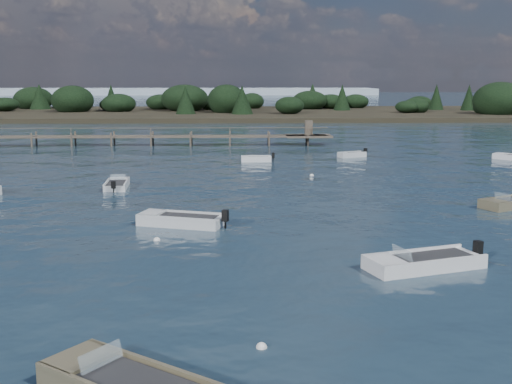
{
  "coord_description": "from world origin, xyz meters",
  "views": [
    {
      "loc": [
        -4.05,
        -22.32,
        7.67
      ],
      "look_at": [
        -2.89,
        14.0,
        1.0
      ],
      "focal_mm": 45.0,
      "sensor_mm": 36.0,
      "label": 1
    }
  ],
  "objects_px": {
    "dinghy_mid_white_a": "(424,265)",
    "tender_far_white": "(256,160)",
    "dinghy_mid_grey": "(181,222)",
    "dinghy_extra_b": "(117,186)",
    "tender_far_grey_b": "(352,156)",
    "jetty": "(73,137)"
  },
  "relations": [
    {
      "from": "tender_far_grey_b",
      "to": "dinghy_mid_grey",
      "type": "bearing_deg",
      "value": -116.81
    },
    {
      "from": "dinghy_extra_b",
      "to": "tender_far_grey_b",
      "type": "bearing_deg",
      "value": 39.92
    },
    {
      "from": "dinghy_mid_white_a",
      "to": "tender_far_white",
      "type": "bearing_deg",
      "value": 99.98
    },
    {
      "from": "dinghy_mid_white_a",
      "to": "dinghy_mid_grey",
      "type": "bearing_deg",
      "value": 142.92
    },
    {
      "from": "dinghy_mid_white_a",
      "to": "jetty",
      "type": "bearing_deg",
      "value": 118.86
    },
    {
      "from": "dinghy_mid_white_a",
      "to": "jetty",
      "type": "height_order",
      "value": "jetty"
    },
    {
      "from": "dinghy_extra_b",
      "to": "dinghy_mid_grey",
      "type": "xyz_separation_m",
      "value": [
        5.34,
        -11.3,
        0.03
      ]
    },
    {
      "from": "dinghy_extra_b",
      "to": "dinghy_mid_grey",
      "type": "height_order",
      "value": "dinghy_mid_grey"
    },
    {
      "from": "tender_far_white",
      "to": "jetty",
      "type": "relative_size",
      "value": 0.05
    },
    {
      "from": "dinghy_extra_b",
      "to": "jetty",
      "type": "relative_size",
      "value": 0.06
    },
    {
      "from": "tender_far_white",
      "to": "dinghy_mid_white_a",
      "type": "xyz_separation_m",
      "value": [
        5.69,
        -32.3,
        0.01
      ]
    },
    {
      "from": "dinghy_mid_grey",
      "to": "tender_far_white",
      "type": "bearing_deg",
      "value": 79.16
    },
    {
      "from": "tender_far_white",
      "to": "jetty",
      "type": "bearing_deg",
      "value": 145.44
    },
    {
      "from": "tender_far_grey_b",
      "to": "dinghy_mid_grey",
      "type": "height_order",
      "value": "dinghy_mid_grey"
    },
    {
      "from": "dinghy_mid_grey",
      "to": "jetty",
      "type": "xyz_separation_m",
      "value": [
        -14.85,
        37.92,
        0.82
      ]
    },
    {
      "from": "jetty",
      "to": "dinghy_extra_b",
      "type": "bearing_deg",
      "value": -70.34
    },
    {
      "from": "jetty",
      "to": "dinghy_mid_grey",
      "type": "bearing_deg",
      "value": -68.61
    },
    {
      "from": "tender_far_grey_b",
      "to": "jetty",
      "type": "xyz_separation_m",
      "value": [
        -28.66,
        10.6,
        0.84
      ]
    },
    {
      "from": "dinghy_mid_grey",
      "to": "jetty",
      "type": "relative_size",
      "value": 0.07
    },
    {
      "from": "tender_far_grey_b",
      "to": "dinghy_mid_grey",
      "type": "relative_size",
      "value": 0.62
    },
    {
      "from": "tender_far_grey_b",
      "to": "dinghy_extra_b",
      "type": "height_order",
      "value": "dinghy_extra_b"
    },
    {
      "from": "tender_far_white",
      "to": "dinghy_extra_b",
      "type": "distance_m",
      "value": 16.55
    }
  ]
}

